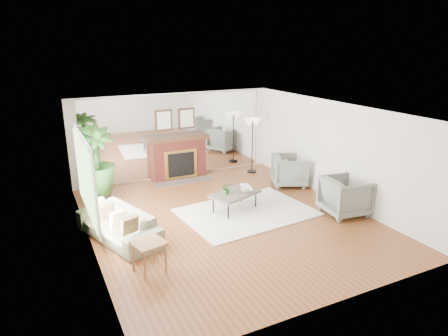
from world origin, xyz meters
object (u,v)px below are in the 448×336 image
side_table (149,247)px  potted_ficus (96,163)px  coffee_table (235,194)px  armchair_back (290,170)px  sofa (118,225)px  armchair_front (345,196)px  floor_lamp (253,127)px  fireplace (179,157)px

side_table → potted_ficus: bearing=94.1°
coffee_table → armchair_back: 2.43m
sofa → armchair_front: (5.05, -1.08, 0.14)m
armchair_back → armchair_front: armchair_front is taller
side_table → armchair_back: bearing=29.0°
coffee_table → armchair_back: armchair_back is taller
armchair_back → floor_lamp: bearing=38.4°
coffee_table → potted_ficus: (-2.85, 1.91, 0.64)m
sofa → side_table: bearing=-10.7°
coffee_table → armchair_front: bearing=-29.9°
armchair_front → floor_lamp: size_ratio=0.58×
armchair_back → side_table: (-4.83, -2.67, 0.06)m
fireplace → sofa: size_ratio=0.98×
fireplace → coffee_table: size_ratio=1.54×
armchair_front → potted_ficus: bearing=65.0°
fireplace → side_table: (-2.23, -4.63, -0.17)m
coffee_table → side_table: size_ratio=2.15×
coffee_table → sofa: (-2.81, -0.21, -0.12)m
armchair_back → side_table: armchair_back is taller
fireplace → coffee_table: 2.94m
floor_lamp → armchair_front: bearing=-84.5°
armchair_back → potted_ficus: size_ratio=0.48×
potted_ficus → armchair_front: bearing=-32.1°
armchair_back → floor_lamp: floor_lamp is taller
sofa → side_table: (0.22, -1.51, 0.19)m
coffee_table → side_table: side_table is taller
coffee_table → potted_ficus: 3.48m
armchair_back → potted_ficus: bearing=104.5°
coffee_table → sofa: size_ratio=0.64×
potted_ficus → floor_lamp: (4.73, 0.56, 0.38)m
armchair_front → side_table: bearing=102.3°
fireplace → coffee_table: fireplace is taller
fireplace → floor_lamp: 2.42m
sofa → floor_lamp: (4.69, 2.68, 1.14)m
coffee_table → side_table: 3.11m
fireplace → potted_ficus: 2.71m
side_table → floor_lamp: (4.47, 4.18, 0.95)m
floor_lamp → sofa: bearing=-150.3°
fireplace → sofa: 3.98m
armchair_front → side_table: armchair_front is taller
fireplace → side_table: 5.14m
sofa → armchair_back: (5.05, 1.16, 0.13)m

